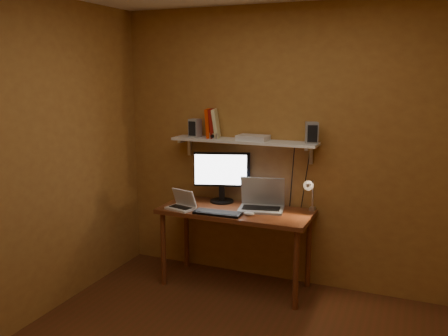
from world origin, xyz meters
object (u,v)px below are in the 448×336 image
at_px(speaker_left, 195,128).
at_px(router, 253,138).
at_px(monitor, 222,174).
at_px(mouse, 249,214).
at_px(desk_lamp, 310,191).
at_px(desk, 236,218).
at_px(keyboard, 218,213).
at_px(netbook, 182,203).
at_px(wall_shelf, 244,141).
at_px(speaker_right, 312,133).
at_px(laptop, 262,201).
at_px(shelf_camera, 213,136).

distance_m(speaker_left, router, 0.59).
bearing_deg(monitor, router, -16.71).
relative_size(mouse, desk_lamp, 0.25).
bearing_deg(router, mouse, -75.28).
height_order(desk, mouse, mouse).
relative_size(keyboard, router, 1.51).
bearing_deg(netbook, wall_shelf, 52.11).
xyz_separation_m(mouse, speaker_right, (0.46, 0.32, 0.70)).
bearing_deg(mouse, wall_shelf, 109.02).
xyz_separation_m(netbook, desk_lamp, (1.13, 0.30, 0.16)).
height_order(keyboard, speaker_right, speaker_right).
bearing_deg(netbook, speaker_right, 32.07).
bearing_deg(wall_shelf, speaker_left, -178.89).
bearing_deg(laptop, netbook, -168.69).
distance_m(wall_shelf, mouse, 0.70).
height_order(netbook, shelf_camera, shelf_camera).
relative_size(monitor, speaker_left, 2.99).
xyz_separation_m(keyboard, shelf_camera, (-0.19, 0.34, 0.64)).
relative_size(desk, speaker_left, 7.92).
bearing_deg(speaker_right, keyboard, -171.41).
relative_size(shelf_camera, router, 0.33).
bearing_deg(shelf_camera, wall_shelf, 11.91).
xyz_separation_m(monitor, speaker_left, (-0.28, -0.01, 0.44)).
bearing_deg(speaker_left, speaker_right, 8.74).
bearing_deg(router, shelf_camera, -170.81).
distance_m(desk, router, 0.76).
bearing_deg(netbook, mouse, 17.39).
distance_m(wall_shelf, laptop, 0.58).
relative_size(desk, netbook, 4.94).
height_order(netbook, desk_lamp, desk_lamp).
bearing_deg(desk_lamp, router, 173.10).
relative_size(wall_shelf, shelf_camera, 15.03).
bearing_deg(desk_lamp, speaker_right, 108.03).
bearing_deg(speaker_left, shelf_camera, -4.51).
height_order(wall_shelf, shelf_camera, shelf_camera).
relative_size(netbook, mouse, 2.99).
xyz_separation_m(keyboard, router, (0.19, 0.40, 0.64)).
distance_m(desk, desk_lamp, 0.73).
bearing_deg(shelf_camera, monitor, 42.58).
xyz_separation_m(monitor, mouse, (0.40, -0.33, -0.26)).
distance_m(mouse, desk_lamp, 0.58).
bearing_deg(shelf_camera, desk_lamp, -0.49).
bearing_deg(router, speaker_left, -178.98).
height_order(keyboard, speaker_left, speaker_left).
xyz_separation_m(wall_shelf, monitor, (-0.22, -0.00, -0.33)).
distance_m(keyboard, shelf_camera, 0.75).
distance_m(monitor, netbook, 0.49).
height_order(mouse, desk_lamp, desk_lamp).
distance_m(keyboard, router, 0.77).
height_order(desk, speaker_right, speaker_right).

